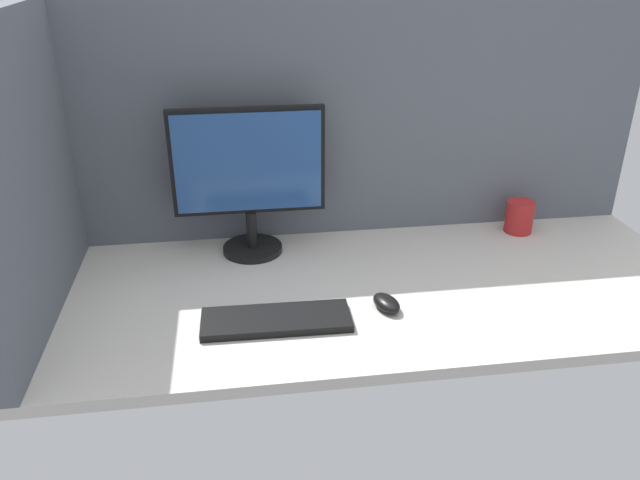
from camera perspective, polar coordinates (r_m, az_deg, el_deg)
ground_plane at (r=175.47cm, az=5.63°, el=-4.29°), size 180.00×80.00×3.00cm
cubicle_wall_back at (r=195.06cm, az=3.54°, el=11.01°), size 180.00×5.00×73.13cm
cubicle_wall_side at (r=162.82cm, az=-25.37°, el=5.56°), size 5.00×80.00×73.13cm
monitor at (r=182.98cm, az=-6.53°, el=5.98°), size 44.44×18.00×44.18cm
keyboard at (r=156.08cm, az=-4.02°, el=-7.30°), size 37.28×13.82×2.00cm
mouse at (r=162.05cm, az=6.09°, el=-5.74°), size 8.33×10.87×3.40cm
mug_red_plastic at (r=212.01cm, az=17.76°, el=2.03°), size 8.92×8.92×10.29cm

